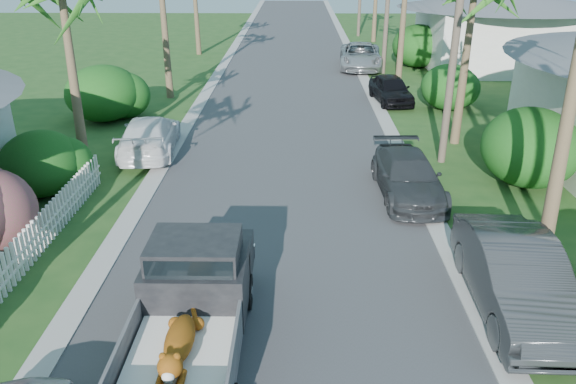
{
  "coord_description": "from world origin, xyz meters",
  "views": [
    {
      "loc": [
        0.4,
        -5.88,
        7.13
      ],
      "look_at": [
        0.2,
        7.06,
        1.4
      ],
      "focal_mm": 35.0,
      "sensor_mm": 36.0,
      "label": 1
    }
  ],
  "objects_px": {
    "parked_car_rm": "(408,177)",
    "house_right_far": "(500,33)",
    "parked_car_lf": "(149,136)",
    "parked_car_rf": "(391,89)",
    "parked_car_rn": "(516,277)",
    "pickup_truck": "(195,294)",
    "parked_car_rd": "(361,56)",
    "utility_pole_b": "(457,29)"
  },
  "relations": [
    {
      "from": "parked_car_rm",
      "to": "house_right_far",
      "type": "distance_m",
      "value": 22.05
    },
    {
      "from": "parked_car_lf",
      "to": "house_right_far",
      "type": "height_order",
      "value": "house_right_far"
    },
    {
      "from": "parked_car_rf",
      "to": "parked_car_lf",
      "type": "height_order",
      "value": "parked_car_lf"
    },
    {
      "from": "parked_car_rn",
      "to": "parked_car_rf",
      "type": "distance_m",
      "value": 17.03
    },
    {
      "from": "pickup_truck",
      "to": "parked_car_rm",
      "type": "bearing_deg",
      "value": 52.4
    },
    {
      "from": "parked_car_lf",
      "to": "parked_car_rd",
      "type": "bearing_deg",
      "value": -126.52
    },
    {
      "from": "parked_car_lf",
      "to": "house_right_far",
      "type": "distance_m",
      "value": 24.32
    },
    {
      "from": "house_right_far",
      "to": "utility_pole_b",
      "type": "distance_m",
      "value": 18.71
    },
    {
      "from": "parked_car_rf",
      "to": "utility_pole_b",
      "type": "height_order",
      "value": "utility_pole_b"
    },
    {
      "from": "pickup_truck",
      "to": "house_right_far",
      "type": "distance_m",
      "value": 30.61
    },
    {
      "from": "parked_car_rf",
      "to": "parked_car_rd",
      "type": "height_order",
      "value": "parked_car_rd"
    },
    {
      "from": "parked_car_rn",
      "to": "parked_car_rd",
      "type": "xyz_separation_m",
      "value": [
        -0.63,
        25.28,
        -0.02
      ]
    },
    {
      "from": "parked_car_rn",
      "to": "parked_car_rf",
      "type": "height_order",
      "value": "parked_car_rn"
    },
    {
      "from": "parked_car_rf",
      "to": "parked_car_rm",
      "type": "bearing_deg",
      "value": -103.11
    },
    {
      "from": "parked_car_rd",
      "to": "house_right_far",
      "type": "height_order",
      "value": "house_right_far"
    },
    {
      "from": "pickup_truck",
      "to": "parked_car_lf",
      "type": "relative_size",
      "value": 1.08
    },
    {
      "from": "parked_car_rn",
      "to": "parked_car_lf",
      "type": "relative_size",
      "value": 1.0
    },
    {
      "from": "parked_car_rm",
      "to": "parked_car_rd",
      "type": "height_order",
      "value": "parked_car_rd"
    },
    {
      "from": "pickup_truck",
      "to": "house_right_far",
      "type": "bearing_deg",
      "value": 61.67
    },
    {
      "from": "parked_car_rn",
      "to": "utility_pole_b",
      "type": "bearing_deg",
      "value": 87.56
    },
    {
      "from": "pickup_truck",
      "to": "parked_car_rn",
      "type": "xyz_separation_m",
      "value": [
        6.52,
        1.06,
        -0.24
      ]
    },
    {
      "from": "parked_car_rd",
      "to": "pickup_truck",
      "type": "bearing_deg",
      "value": -98.46
    },
    {
      "from": "parked_car_rm",
      "to": "house_right_far",
      "type": "height_order",
      "value": "house_right_far"
    },
    {
      "from": "parked_car_rm",
      "to": "parked_car_rf",
      "type": "bearing_deg",
      "value": 81.86
    },
    {
      "from": "parked_car_rn",
      "to": "parked_car_rf",
      "type": "relative_size",
      "value": 1.23
    },
    {
      "from": "pickup_truck",
      "to": "parked_car_rm",
      "type": "xyz_separation_m",
      "value": [
        5.34,
        6.93,
        -0.37
      ]
    },
    {
      "from": "pickup_truck",
      "to": "parked_car_rm",
      "type": "height_order",
      "value": "pickup_truck"
    },
    {
      "from": "parked_car_lf",
      "to": "utility_pole_b",
      "type": "relative_size",
      "value": 0.52
    },
    {
      "from": "parked_car_rm",
      "to": "parked_car_rf",
      "type": "xyz_separation_m",
      "value": [
        1.18,
        11.16,
        0.02
      ]
    },
    {
      "from": "parked_car_rf",
      "to": "house_right_far",
      "type": "xyz_separation_m",
      "value": [
        8.0,
        8.83,
        1.47
      ]
    },
    {
      "from": "parked_car_rf",
      "to": "house_right_far",
      "type": "distance_m",
      "value": 12.0
    },
    {
      "from": "utility_pole_b",
      "to": "parked_car_lf",
      "type": "bearing_deg",
      "value": 176.16
    },
    {
      "from": "parked_car_rf",
      "to": "pickup_truck",
      "type": "bearing_deg",
      "value": -116.88
    },
    {
      "from": "utility_pole_b",
      "to": "pickup_truck",
      "type": "bearing_deg",
      "value": -125.65
    },
    {
      "from": "parked_car_rm",
      "to": "utility_pole_b",
      "type": "xyz_separation_m",
      "value": [
        1.78,
        2.99,
        3.96
      ]
    },
    {
      "from": "parked_car_rn",
      "to": "parked_car_lf",
      "type": "bearing_deg",
      "value": 137.7
    },
    {
      "from": "parked_car_lf",
      "to": "parked_car_rm",
      "type": "bearing_deg",
      "value": 151.52
    },
    {
      "from": "parked_car_rm",
      "to": "parked_car_lf",
      "type": "distance_m",
      "value": 9.57
    },
    {
      "from": "parked_car_rf",
      "to": "parked_car_lf",
      "type": "distance_m",
      "value": 12.48
    },
    {
      "from": "parked_car_rm",
      "to": "utility_pole_b",
      "type": "bearing_deg",
      "value": 57.14
    },
    {
      "from": "pickup_truck",
      "to": "parked_car_lf",
      "type": "distance_m",
      "value": 11.19
    },
    {
      "from": "pickup_truck",
      "to": "parked_car_rn",
      "type": "distance_m",
      "value": 6.61
    }
  ]
}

